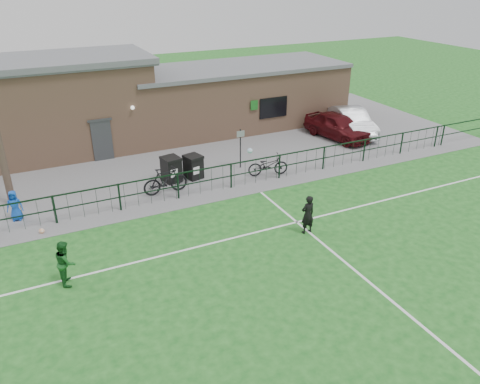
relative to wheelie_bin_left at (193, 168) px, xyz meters
name	(u,v)px	position (x,y,z in m)	size (l,w,h in m)	color
ground	(311,294)	(0.14, -9.79, -0.54)	(90.00, 90.00, 0.00)	#1A581C
paving_strip	(172,152)	(0.14, 3.71, -0.53)	(34.00, 13.00, 0.02)	slate
pitch_line_touch	(213,194)	(0.14, -1.99, -0.53)	(28.00, 0.10, 0.01)	white
pitch_line_mid	(252,233)	(0.14, -5.79, -0.53)	(28.00, 0.10, 0.01)	white
pitch_line_perp	(363,277)	(2.14, -9.79, -0.53)	(0.10, 16.00, 0.01)	white
perimeter_fence	(210,180)	(0.14, -1.79, 0.06)	(28.00, 0.10, 1.20)	black
wheelie_bin_left	(193,168)	(0.00, 0.00, 0.00)	(0.68, 0.78, 1.03)	black
wheelie_bin_right	(171,170)	(-1.05, 0.09, 0.03)	(0.72, 0.82, 1.09)	black
sign_post	(240,149)	(2.54, 0.17, 0.48)	(0.06, 0.06, 2.00)	black
car_maroon	(338,126)	(9.58, 1.77, 0.22)	(1.74, 4.32, 1.47)	#4A0D11
car_silver	(352,121)	(10.84, 2.10, 0.23)	(1.58, 4.54, 1.49)	#B6B9BE
bicycle_d	(165,181)	(-1.70, -1.05, 0.08)	(0.56, 1.99, 1.20)	black
bicycle_e	(268,165)	(3.32, -1.25, -0.01)	(0.68, 1.94, 1.02)	black
spectator_child	(15,206)	(-7.74, -0.84, 0.11)	(0.61, 0.40, 1.25)	blue
goalkeeper_kick	(306,212)	(2.02, -6.51, 0.28)	(1.26, 3.40, 2.49)	black
outfield_player	(66,262)	(-6.46, -5.95, 0.21)	(0.73, 0.57, 1.49)	#18551F
ball_ground	(42,231)	(-6.97, -2.36, -0.44)	(0.20, 0.20, 0.20)	white
clubhouse	(138,101)	(-0.75, 6.71, 1.69)	(24.25, 5.40, 4.96)	tan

